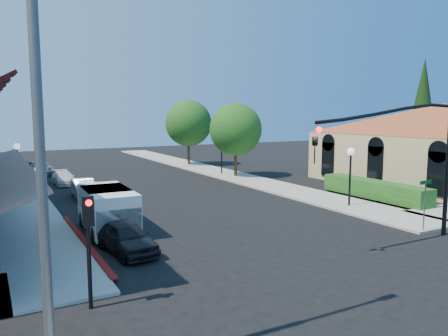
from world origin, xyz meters
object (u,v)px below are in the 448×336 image
secondary_signal (89,231)px  parked_car_c (64,178)px  parked_car_a (126,237)px  street_tree_a (236,129)px  parked_car_d (39,168)px  lamppost_right_near (351,162)px  signal_mast_arm (418,149)px  cobra_streetlight (59,130)px  lamppost_left_near (41,184)px  parked_car_b (84,188)px  white_van (108,207)px  conifer_far (423,106)px  lamppost_right_far (222,145)px  lamppost_left_far (17,155)px  street_tree_b (188,123)px  street_name_sign (425,197)px

secondary_signal → parked_car_c: (2.89, 23.59, -1.79)m
parked_car_a → parked_car_c: 19.01m
street_tree_a → parked_car_d: size_ratio=1.45×
street_tree_a → parked_car_d: (-15.00, 10.00, -3.57)m
street_tree_a → lamppost_right_near: (-0.30, -14.00, -1.46)m
signal_mast_arm → parked_car_d: 32.98m
cobra_streetlight → lamppost_left_near: (0.65, 10.00, -2.53)m
lamppost_left_near → parked_car_b: size_ratio=0.94×
lamppost_left_near → white_van: lamppost_left_near is taller
conifer_far → parked_car_d: 37.40m
white_van → parked_car_a: (-0.14, -3.46, -0.55)m
signal_mast_arm → lamppost_right_near: size_ratio=2.24×
parked_car_d → lamppost_right_far: bearing=-29.7°
secondary_signal → white_van: bearing=72.8°
lamppost_right_near → parked_car_d: size_ratio=0.80×
lamppost_left_far → parked_car_b: lamppost_left_far is taller
lamppost_left_far → white_van: size_ratio=0.76×
secondary_signal → parked_car_d: (1.80, 30.59, -1.70)m
street_tree_b → secondary_signal: bearing=-118.8°
parked_car_a → parked_car_d: bearing=84.6°
secondary_signal → parked_car_a: (2.36, 4.59, -1.68)m
street_name_sign → lamppost_right_far: 21.85m
cobra_streetlight → parked_car_a: size_ratio=2.48×
signal_mast_arm → lamppost_right_near: 7.15m
lamppost_right_near → parked_car_c: lamppost_right_near is taller
parked_car_a → white_van: bearing=81.0°
signal_mast_arm → cobra_streetlight: size_ratio=0.86×
parked_car_c → white_van: bearing=-94.5°
white_van → parked_car_b: white_van is taller
street_tree_b → lamppost_right_near: bearing=-90.7°
signal_mast_arm → parked_car_c: (-10.97, 23.50, -3.56)m
street_tree_b → parked_car_c: 16.08m
street_name_sign → parked_car_a: size_ratio=0.67×
street_name_sign → parked_car_d: (-13.70, 29.80, -1.08)m
cobra_streetlight → street_tree_a: bearing=53.2°
street_tree_a → street_name_sign: bearing=-93.8°
conifer_far → street_tree_b: conifer_far is taller
lamppost_left_far → parked_car_c: bearing=41.5°
parked_car_b → parked_car_c: size_ratio=1.05×
parked_car_c → street_tree_a: bearing=-15.2°
signal_mast_arm → lamppost_right_far: 22.70m
white_van → parked_car_b: bearing=85.7°
lamppost_right_near → parked_car_a: size_ratio=0.95×
parked_car_c → parked_car_a: bearing=-94.6°
street_name_sign → parked_car_b: street_name_sign is taller
lamppost_left_near → lamppost_left_far: 14.00m
lamppost_left_far → lamppost_right_far: 17.12m
lamppost_right_far → white_van: lamppost_right_far is taller
street_tree_a → parked_car_c: size_ratio=1.78×
lamppost_left_near → secondary_signal: bearing=-85.7°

